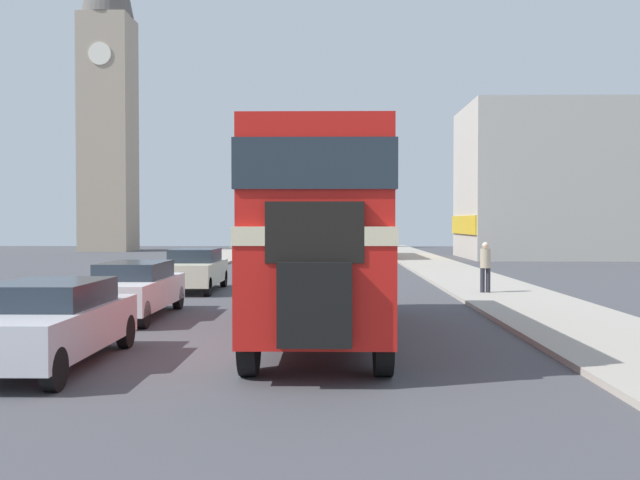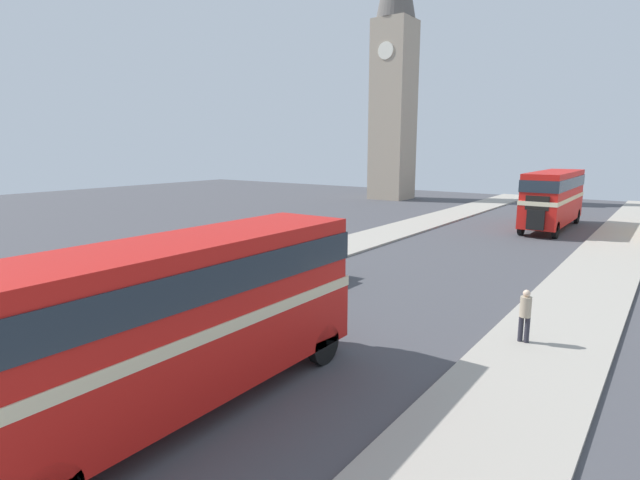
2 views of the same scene
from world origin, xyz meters
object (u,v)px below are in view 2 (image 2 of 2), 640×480
(car_parked_far, at_px, (300,267))
(double_decker_bus, at_px, (189,309))
(church_tower, at_px, (395,57))
(bus_distant, at_px, (553,195))
(car_parked_mid, at_px, (167,307))
(pedestrian_walking, at_px, (525,313))

(car_parked_far, bearing_deg, double_decker_bus, -65.24)
(car_parked_far, xyz_separation_m, church_tower, (-14.12, 35.29, 15.06))
(double_decker_bus, distance_m, bus_distant, 32.72)
(bus_distant, height_order, church_tower, church_tower)
(double_decker_bus, relative_size, church_tower, 0.32)
(double_decker_bus, xyz_separation_m, bus_distant, (1.23, 32.70, 0.11))
(car_parked_mid, bearing_deg, pedestrian_walking, 28.55)
(bus_distant, distance_m, car_parked_mid, 30.42)
(bus_distant, xyz_separation_m, car_parked_mid, (-6.02, -29.76, -1.80))
(pedestrian_walking, bearing_deg, church_tower, 123.12)
(double_decker_bus, height_order, car_parked_mid, double_decker_bus)
(car_parked_far, distance_m, pedestrian_walking, 10.00)
(car_parked_mid, relative_size, car_parked_far, 1.05)
(double_decker_bus, xyz_separation_m, church_tower, (-18.70, 45.22, 13.41))
(pedestrian_walking, bearing_deg, car_parked_mid, -151.45)
(double_decker_bus, bearing_deg, car_parked_mid, 148.46)
(car_parked_far, bearing_deg, car_parked_mid, -91.73)
(bus_distant, relative_size, pedestrian_walking, 6.19)
(double_decker_bus, relative_size, pedestrian_walking, 5.92)
(bus_distant, xyz_separation_m, car_parked_far, (-5.81, -22.77, -1.76))
(double_decker_bus, xyz_separation_m, car_parked_mid, (-4.79, 2.94, -1.68))
(car_parked_mid, relative_size, pedestrian_walking, 2.77)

